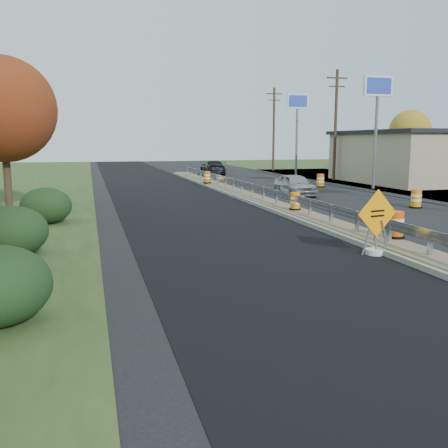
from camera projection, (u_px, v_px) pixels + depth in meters
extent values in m
plane|color=black|center=(356.00, 237.00, 17.96)|extent=(140.00, 140.00, 0.00)
cube|color=black|center=(185.00, 206.00, 26.35)|extent=(7.20, 120.00, 0.01)
cube|color=gray|center=(276.00, 207.00, 25.56)|extent=(1.60, 55.00, 0.18)
cube|color=brown|center=(276.00, 204.00, 25.54)|extent=(1.25, 55.00, 0.05)
cube|color=silver|center=(430.00, 243.00, 14.05)|extent=(0.10, 0.15, 0.70)
cube|color=silver|center=(389.00, 231.00, 15.96)|extent=(0.10, 0.15, 0.70)
cube|color=silver|center=(357.00, 221.00, 17.86)|extent=(0.10, 0.15, 0.70)
cube|color=silver|center=(331.00, 213.00, 19.77)|extent=(0.10, 0.15, 0.70)
cube|color=silver|center=(310.00, 207.00, 21.67)|extent=(0.10, 0.15, 0.70)
cube|color=silver|center=(292.00, 202.00, 23.57)|extent=(0.10, 0.15, 0.70)
cube|color=silver|center=(277.00, 197.00, 25.48)|extent=(0.10, 0.15, 0.70)
cube|color=silver|center=(263.00, 193.00, 27.38)|extent=(0.10, 0.15, 0.70)
cube|color=silver|center=(252.00, 190.00, 29.29)|extent=(0.10, 0.15, 0.70)
cube|color=silver|center=(242.00, 187.00, 31.19)|extent=(0.10, 0.15, 0.70)
cube|color=silver|center=(233.00, 184.00, 33.10)|extent=(0.10, 0.15, 0.70)
cube|color=silver|center=(225.00, 182.00, 35.00)|extent=(0.10, 0.15, 0.70)
cube|color=silver|center=(218.00, 180.00, 36.91)|extent=(0.10, 0.15, 0.70)
cube|color=silver|center=(212.00, 178.00, 38.81)|extent=(0.10, 0.15, 0.70)
cube|color=silver|center=(206.00, 176.00, 40.72)|extent=(0.10, 0.15, 0.70)
cube|color=silver|center=(201.00, 174.00, 42.62)|extent=(0.10, 0.15, 0.70)
cube|color=silver|center=(196.00, 173.00, 44.52)|extent=(0.10, 0.15, 0.70)
cube|color=silver|center=(191.00, 172.00, 46.43)|extent=(0.10, 0.15, 0.70)
cube|color=silver|center=(187.00, 171.00, 48.33)|extent=(0.10, 0.15, 0.70)
cube|color=silver|center=(270.00, 191.00, 26.40)|extent=(0.04, 46.00, 0.34)
cube|color=silver|center=(270.00, 193.00, 26.41)|extent=(0.06, 46.00, 0.03)
cube|color=silver|center=(270.00, 190.00, 26.39)|extent=(0.06, 46.00, 0.03)
cube|color=black|center=(364.00, 164.00, 39.84)|extent=(0.08, 7.20, 2.20)
cylinder|color=slate|center=(375.00, 141.00, 35.33)|extent=(0.22, 0.22, 6.80)
cube|color=white|center=(378.00, 86.00, 34.70)|extent=(2.20, 0.25, 1.40)
cube|color=#263FB2|center=(378.00, 86.00, 34.70)|extent=(1.90, 0.30, 1.10)
cylinder|color=slate|center=(297.00, 141.00, 48.66)|extent=(0.22, 0.22, 6.80)
cube|color=white|center=(298.00, 101.00, 48.04)|extent=(2.20, 0.25, 1.40)
cube|color=#263FB2|center=(298.00, 101.00, 48.04)|extent=(1.90, 0.30, 1.10)
cylinder|color=#473523|center=(335.00, 126.00, 42.99)|extent=(0.26, 0.26, 9.40)
cube|color=#473523|center=(337.00, 78.00, 42.33)|extent=(1.90, 0.12, 0.12)
cube|color=#473523|center=(337.00, 86.00, 42.45)|extent=(1.50, 0.10, 0.10)
cylinder|color=#473523|center=(274.00, 130.00, 57.28)|extent=(0.26, 0.26, 9.40)
cube|color=#473523|center=(274.00, 94.00, 56.62)|extent=(1.90, 0.12, 0.12)
cube|color=#473523|center=(274.00, 100.00, 56.73)|extent=(1.50, 0.10, 0.10)
ellipsoid|color=black|center=(12.00, 231.00, 14.88)|extent=(2.09, 2.09, 1.52)
ellipsoid|color=black|center=(46.00, 206.00, 20.72)|extent=(2.09, 2.09, 1.52)
cylinder|color=#473523|center=(7.00, 178.00, 23.87)|extent=(0.36, 0.36, 3.30)
sphere|color=brown|center=(3.00, 109.00, 23.34)|extent=(4.95, 4.95, 4.95)
cylinder|color=#473523|center=(408.00, 158.00, 56.76)|extent=(0.36, 0.36, 3.08)
sphere|color=#BE8C28|center=(410.00, 131.00, 56.27)|extent=(4.62, 4.62, 4.62)
cylinder|color=white|center=(375.00, 252.00, 15.16)|extent=(0.60, 0.60, 0.17)
cube|color=slate|center=(367.00, 238.00, 15.00)|extent=(0.36, 0.10, 1.04)
cube|color=slate|center=(385.00, 237.00, 15.16)|extent=(0.36, 0.10, 1.04)
cube|color=slate|center=(375.00, 237.00, 15.13)|extent=(0.09, 0.27, 1.06)
cube|color=orange|center=(377.00, 213.00, 14.96)|extent=(1.43, 0.28, 1.45)
cube|color=black|center=(378.00, 211.00, 14.93)|extent=(0.51, 0.10, 0.05)
cube|color=black|center=(378.00, 216.00, 14.95)|extent=(0.51, 0.10, 0.05)
cylinder|color=black|center=(395.00, 237.00, 16.58)|extent=(0.61, 0.61, 0.08)
cylinder|color=#E45009|center=(396.00, 224.00, 16.51)|extent=(0.49, 0.49, 0.85)
cylinder|color=white|center=(396.00, 220.00, 16.49)|extent=(0.50, 0.50, 0.11)
cylinder|color=white|center=(396.00, 227.00, 16.52)|extent=(0.50, 0.50, 0.11)
cylinder|color=black|center=(295.00, 209.00, 23.36)|extent=(0.55, 0.55, 0.07)
cylinder|color=orange|center=(295.00, 201.00, 23.30)|extent=(0.44, 0.44, 0.77)
cylinder|color=white|center=(295.00, 198.00, 23.28)|extent=(0.45, 0.45, 0.10)
cylinder|color=white|center=(295.00, 202.00, 23.31)|extent=(0.45, 0.45, 0.10)
cylinder|color=black|center=(207.00, 183.00, 38.01)|extent=(0.62, 0.62, 0.08)
cylinder|color=orange|center=(207.00, 177.00, 37.94)|extent=(0.49, 0.49, 0.86)
cylinder|color=white|center=(207.00, 175.00, 37.92)|extent=(0.51, 0.51, 0.11)
cylinder|color=white|center=(207.00, 178.00, 37.95)|extent=(0.51, 0.51, 0.11)
cylinder|color=black|center=(416.00, 207.00, 25.72)|extent=(0.65, 0.65, 0.09)
cylinder|color=orange|center=(416.00, 198.00, 25.65)|extent=(0.52, 0.52, 0.90)
cylinder|color=white|center=(416.00, 196.00, 25.62)|extent=(0.53, 0.53, 0.12)
cylinder|color=white|center=(416.00, 200.00, 25.66)|extent=(0.53, 0.53, 0.12)
cylinder|color=black|center=(320.00, 187.00, 37.18)|extent=(0.67, 0.67, 0.09)
cylinder|color=orange|center=(320.00, 180.00, 37.10)|extent=(0.54, 0.54, 0.94)
cylinder|color=white|center=(320.00, 178.00, 37.07)|extent=(0.55, 0.55, 0.12)
cylinder|color=white|center=(320.00, 182.00, 37.11)|extent=(0.55, 0.55, 0.12)
imported|color=#AEAEB3|center=(295.00, 185.00, 31.44)|extent=(1.70, 4.05, 1.37)
imported|color=black|center=(213.00, 168.00, 50.46)|extent=(2.54, 5.27, 1.48)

